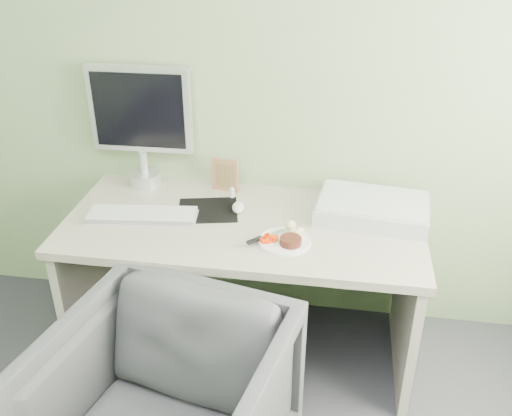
% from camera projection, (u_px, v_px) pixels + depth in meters
% --- Properties ---
extents(wall_back, '(3.50, 0.00, 3.50)m').
position_uv_depth(wall_back, '(256.00, 62.00, 2.57)').
color(wall_back, gray).
rests_on(wall_back, floor).
extents(desk, '(1.60, 0.75, 0.73)m').
position_uv_depth(desk, '(243.00, 256.00, 2.64)').
color(desk, '#B4A697').
rests_on(desk, floor).
extents(plate, '(0.22, 0.22, 0.01)m').
position_uv_depth(plate, '(285.00, 241.00, 2.39)').
color(plate, white).
rests_on(plate, desk).
extents(steak, '(0.12, 0.12, 0.03)m').
position_uv_depth(steak, '(291.00, 241.00, 2.36)').
color(steak, black).
rests_on(steak, plate).
extents(potato_pile, '(0.10, 0.07, 0.05)m').
position_uv_depth(potato_pile, '(292.00, 228.00, 2.42)').
color(potato_pile, tan).
rests_on(potato_pile, plate).
extents(carrot_heap, '(0.07, 0.06, 0.04)m').
position_uv_depth(carrot_heap, '(269.00, 237.00, 2.37)').
color(carrot_heap, '#F33605').
rests_on(carrot_heap, plate).
extents(steak_knife, '(0.15, 0.14, 0.01)m').
position_uv_depth(steak_knife, '(260.00, 238.00, 2.38)').
color(steak_knife, silver).
rests_on(steak_knife, plate).
extents(mousepad, '(0.32, 0.29, 0.00)m').
position_uv_depth(mousepad, '(208.00, 210.00, 2.64)').
color(mousepad, black).
rests_on(mousepad, desk).
extents(keyboard, '(0.50, 0.19, 0.02)m').
position_uv_depth(keyboard, '(142.00, 215.00, 2.57)').
color(keyboard, white).
rests_on(keyboard, desk).
extents(computer_mouse, '(0.07, 0.10, 0.03)m').
position_uv_depth(computer_mouse, '(238.00, 207.00, 2.63)').
color(computer_mouse, white).
rests_on(computer_mouse, desk).
extents(photo_frame, '(0.13, 0.04, 0.17)m').
position_uv_depth(photo_frame, '(225.00, 175.00, 2.78)').
color(photo_frame, '#9C6548').
rests_on(photo_frame, desk).
extents(eyedrop_bottle, '(0.02, 0.02, 0.07)m').
position_uv_depth(eyedrop_bottle, '(232.00, 192.00, 2.73)').
color(eyedrop_bottle, white).
rests_on(eyedrop_bottle, desk).
extents(scanner, '(0.53, 0.38, 0.08)m').
position_uv_depth(scanner, '(372.00, 209.00, 2.57)').
color(scanner, '#A3A7AA').
rests_on(scanner, desk).
extents(monitor, '(0.50, 0.15, 0.59)m').
position_uv_depth(monitor, '(141.00, 120.00, 2.73)').
color(monitor, silver).
rests_on(monitor, desk).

